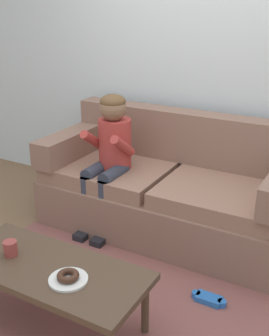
{
  "coord_description": "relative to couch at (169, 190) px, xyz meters",
  "views": [
    {
      "loc": [
        1.18,
        -2.02,
        1.78
      ],
      "look_at": [
        -0.2,
        0.45,
        0.65
      ],
      "focal_mm": 45.64,
      "sensor_mm": 36.0,
      "label": 1
    }
  ],
  "objects": [
    {
      "name": "ground",
      "position": [
        0.1,
        -0.85,
        -0.34
      ],
      "size": [
        10.0,
        10.0,
        0.0
      ],
      "primitive_type": "plane",
      "color": "brown"
    },
    {
      "name": "wall_back",
      "position": [
        0.1,
        0.55,
        1.06
      ],
      "size": [
        8.0,
        0.1,
        2.8
      ],
      "primitive_type": "cube",
      "color": "silver",
      "rests_on": "ground"
    },
    {
      "name": "area_rug",
      "position": [
        0.1,
        -1.1,
        -0.33
      ],
      "size": [
        2.24,
        1.82,
        0.01
      ],
      "primitive_type": "cube",
      "color": "brown",
      "rests_on": "ground"
    },
    {
      "name": "couch",
      "position": [
        0.0,
        0.0,
        0.0
      ],
      "size": [
        1.99,
        0.9,
        0.92
      ],
      "color": "#846051",
      "rests_on": "ground"
    },
    {
      "name": "coffee_table",
      "position": [
        -0.11,
        -1.35,
        0.01
      ],
      "size": [
        1.14,
        0.5,
        0.39
      ],
      "color": "#4C3828",
      "rests_on": "ground"
    },
    {
      "name": "person_child",
      "position": [
        -0.43,
        -0.2,
        0.33
      ],
      "size": [
        0.34,
        0.58,
        1.1
      ],
      "color": "#AD3833",
      "rests_on": "ground"
    },
    {
      "name": "plate",
      "position": [
        0.06,
        -1.4,
        0.06
      ],
      "size": [
        0.21,
        0.21,
        0.01
      ],
      "primitive_type": "cylinder",
      "color": "white",
      "rests_on": "coffee_table"
    },
    {
      "name": "donut",
      "position": [
        0.06,
        -1.4,
        0.09
      ],
      "size": [
        0.16,
        0.16,
        0.04
      ],
      "primitive_type": "torus",
      "rotation": [
        0.0,
        0.0,
        1.18
      ],
      "color": "#422619",
      "rests_on": "plate"
    },
    {
      "name": "mug",
      "position": [
        -0.38,
        -1.37,
        0.1
      ],
      "size": [
        0.08,
        0.08,
        0.09
      ],
      "primitive_type": "cylinder",
      "color": "#993D38",
      "rests_on": "coffee_table"
    },
    {
      "name": "toy_controller",
      "position": [
        0.63,
        -0.74,
        -0.31
      ],
      "size": [
        0.23,
        0.09,
        0.05
      ],
      "rotation": [
        0.0,
        0.0,
        0.23
      ],
      "color": "blue",
      "rests_on": "ground"
    }
  ]
}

